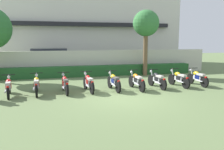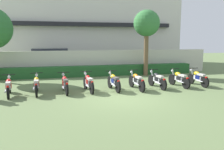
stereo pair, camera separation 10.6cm
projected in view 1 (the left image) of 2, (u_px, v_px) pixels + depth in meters
The scene contains 15 objects.
ground at pixel (123, 98), 10.19m from camera, with size 60.00×60.00×0.00m, color #607547.
building at pixel (81, 28), 23.85m from camera, with size 19.04×6.50×7.44m.
compound_wall at pixel (94, 63), 17.12m from camera, with size 18.08×0.30×1.79m, color beige.
hedge_row at pixel (96, 71), 16.53m from camera, with size 14.47×0.70×0.73m, color #235628.
parked_car at pixel (51, 60), 18.50m from camera, with size 4.57×2.23×1.89m.
tree_far_side at pixel (146, 25), 16.27m from camera, with size 1.85×1.85×4.64m.
motorcycle_in_row_0 at pixel (9, 87), 10.55m from camera, with size 0.60×1.86×0.95m.
motorcycle_in_row_1 at pixel (37, 85), 10.92m from camera, with size 0.60×1.94×0.97m.
motorcycle_in_row_2 at pixel (65, 84), 11.22m from camera, with size 0.60×1.89×0.95m.
motorcycle_in_row_3 at pixel (89, 83), 11.49m from camera, with size 0.60×1.86×0.97m.
motorcycle_in_row_4 at pixel (114, 82), 11.76m from camera, with size 0.60×1.85×0.97m.
motorcycle_in_row_5 at pixel (136, 81), 11.98m from camera, with size 0.60×1.97×0.97m.
motorcycle_in_row_6 at pixel (157, 80), 12.39m from camera, with size 0.60×1.89×0.96m.
motorcycle_in_row_7 at pixel (179, 79), 12.72m from camera, with size 0.60×1.85×0.96m.
motorcycle_in_row_8 at pixel (197, 78), 13.02m from camera, with size 0.60×1.80×0.96m.
Camera 1 is at (-2.94, -9.48, 2.56)m, focal length 37.15 mm.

